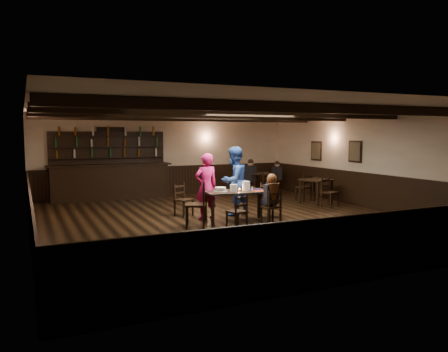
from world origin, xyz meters
name	(u,v)px	position (x,y,z in m)	size (l,w,h in m)	color
ground	(227,219)	(0.00, 0.00, 0.00)	(10.00, 10.00, 0.00)	black
room_shell	(227,149)	(0.01, 0.04, 1.75)	(9.02, 10.02, 2.71)	beige
dining_table	(237,194)	(0.11, -0.33, 0.67)	(1.61, 0.95, 0.75)	black
chair_near_left	(239,209)	(-0.27, -1.18, 0.47)	(0.46, 0.44, 0.81)	black
chair_near_right	(273,205)	(0.69, -1.03, 0.48)	(0.41, 0.39, 0.82)	black
chair_end_left	(199,201)	(-0.95, -0.51, 0.60)	(0.61, 0.62, 1.02)	black
chair_end_right	(269,197)	(1.06, -0.23, 0.53)	(0.54, 0.55, 0.90)	black
chair_far_pushed	(182,197)	(-0.86, 0.96, 0.49)	(0.52, 0.51, 0.85)	black
woman_pink	(206,186)	(-0.45, 0.28, 0.82)	(0.60, 0.39, 1.65)	#DB1358
man_blue	(234,181)	(0.41, 0.46, 0.90)	(0.87, 0.68, 1.80)	navy
seated_person	(272,191)	(0.69, -0.98, 0.80)	(0.31, 0.47, 0.77)	black
cake	(220,190)	(-0.29, -0.24, 0.80)	(0.33, 0.33, 0.10)	white
plate_stack_a	(234,188)	(-0.01, -0.38, 0.84)	(0.18, 0.18, 0.17)	white
plate_stack_b	(246,186)	(0.36, -0.33, 0.87)	(0.19, 0.19, 0.23)	white
tea_light	(239,189)	(0.21, -0.26, 0.78)	(0.05, 0.05, 0.06)	#A5A8AD
salt_shaker	(252,189)	(0.47, -0.43, 0.80)	(0.04, 0.04, 0.10)	silver
pepper_shaker	(255,189)	(0.54, -0.43, 0.80)	(0.04, 0.04, 0.09)	#A5A8AD
drink_glass	(248,188)	(0.43, -0.29, 0.81)	(0.07, 0.07, 0.11)	silver
menu_red	(259,191)	(0.60, -0.54, 0.75)	(0.34, 0.23, 0.00)	maroon
menu_blue	(254,189)	(0.63, -0.24, 0.75)	(0.27, 0.19, 0.00)	#100F4C
bar_counter	(110,177)	(-2.00, 4.72, 0.73)	(3.92, 0.70, 2.20)	black
back_table_a	(316,183)	(3.51, 1.08, 0.65)	(0.99, 0.99, 0.75)	black
back_table_b	(260,176)	(3.02, 3.67, 0.65)	(0.90, 0.90, 0.75)	black
bg_patron_left	(251,170)	(2.65, 3.70, 0.86)	(0.30, 0.42, 0.78)	black
bg_patron_right	(277,171)	(3.74, 3.72, 0.81)	(0.23, 0.35, 0.69)	black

